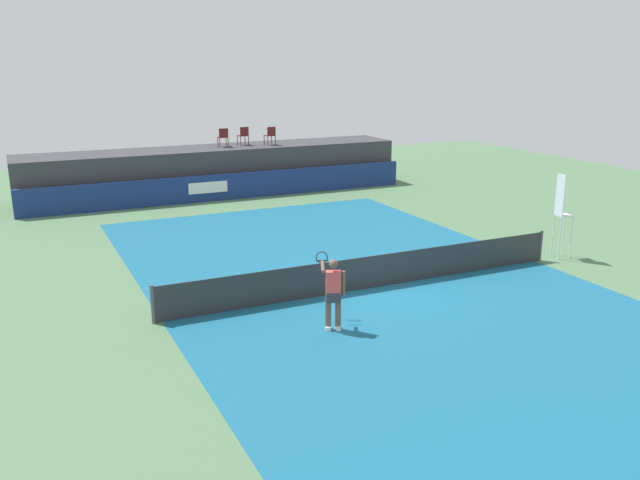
{
  "coord_description": "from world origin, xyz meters",
  "views": [
    {
      "loc": [
        -9.09,
        -15.73,
        6.38
      ],
      "look_at": [
        -0.71,
        2.0,
        1.0
      ],
      "focal_mm": 37.69,
      "sensor_mm": 36.0,
      "label": 1
    }
  ],
  "objects_px": {
    "spectator_chair_far_left": "(223,137)",
    "net_post_near": "(153,304)",
    "spectator_chair_center": "(270,135)",
    "spectator_chair_left": "(243,135)",
    "net_post_far": "(541,246)",
    "umpire_chair": "(561,210)",
    "tennis_player": "(333,292)",
    "tennis_ball": "(306,279)"
  },
  "relations": [
    {
      "from": "spectator_chair_far_left",
      "to": "spectator_chair_center",
      "type": "height_order",
      "value": "same"
    },
    {
      "from": "net_post_near",
      "to": "net_post_far",
      "type": "bearing_deg",
      "value": 0.0
    },
    {
      "from": "spectator_chair_far_left",
      "to": "net_post_far",
      "type": "bearing_deg",
      "value": -69.28
    },
    {
      "from": "tennis_ball",
      "to": "spectator_chair_far_left",
      "type": "bearing_deg",
      "value": 82.19
    },
    {
      "from": "spectator_chair_far_left",
      "to": "net_post_far",
      "type": "xyz_separation_m",
      "value": [
        5.76,
        -15.23,
        -2.19
      ]
    },
    {
      "from": "spectator_chair_left",
      "to": "umpire_chair",
      "type": "distance_m",
      "value": 16.4
    },
    {
      "from": "umpire_chair",
      "to": "net_post_near",
      "type": "distance_m",
      "value": 13.21
    },
    {
      "from": "spectator_chair_left",
      "to": "umpire_chair",
      "type": "height_order",
      "value": "spectator_chair_left"
    },
    {
      "from": "spectator_chair_far_left",
      "to": "tennis_player",
      "type": "bearing_deg",
      "value": -99.12
    },
    {
      "from": "spectator_chair_far_left",
      "to": "tennis_player",
      "type": "height_order",
      "value": "spectator_chair_far_left"
    },
    {
      "from": "spectator_chair_far_left",
      "to": "net_post_near",
      "type": "distance_m",
      "value": 16.75
    },
    {
      "from": "umpire_chair",
      "to": "tennis_ball",
      "type": "relative_size",
      "value": 40.59
    },
    {
      "from": "net_post_near",
      "to": "net_post_far",
      "type": "xyz_separation_m",
      "value": [
        12.4,
        0.0,
        0.0
      ]
    },
    {
      "from": "spectator_chair_left",
      "to": "net_post_far",
      "type": "height_order",
      "value": "spectator_chair_left"
    },
    {
      "from": "spectator_chair_center",
      "to": "net_post_near",
      "type": "relative_size",
      "value": 0.89
    },
    {
      "from": "net_post_far",
      "to": "umpire_chair",
      "type": "bearing_deg",
      "value": 1.47
    },
    {
      "from": "spectator_chair_far_left",
      "to": "spectator_chair_center",
      "type": "bearing_deg",
      "value": -7.09
    },
    {
      "from": "umpire_chair",
      "to": "net_post_far",
      "type": "bearing_deg",
      "value": -178.53
    },
    {
      "from": "spectator_chair_left",
      "to": "tennis_ball",
      "type": "xyz_separation_m",
      "value": [
        -2.98,
        -14.02,
        -2.66
      ]
    },
    {
      "from": "net_post_near",
      "to": "tennis_player",
      "type": "height_order",
      "value": "tennis_player"
    },
    {
      "from": "tennis_ball",
      "to": "tennis_player",
      "type": "bearing_deg",
      "value": -103.99
    },
    {
      "from": "umpire_chair",
      "to": "net_post_near",
      "type": "height_order",
      "value": "umpire_chair"
    },
    {
      "from": "umpire_chair",
      "to": "net_post_far",
      "type": "height_order",
      "value": "umpire_chair"
    },
    {
      "from": "spectator_chair_far_left",
      "to": "tennis_player",
      "type": "distance_m",
      "value": 17.74
    },
    {
      "from": "spectator_chair_far_left",
      "to": "spectator_chair_center",
      "type": "xyz_separation_m",
      "value": [
        2.29,
        -0.29,
        0.0
      ]
    },
    {
      "from": "spectator_chair_center",
      "to": "net_post_near",
      "type": "distance_m",
      "value": 17.55
    },
    {
      "from": "spectator_chair_left",
      "to": "tennis_ball",
      "type": "relative_size",
      "value": 13.06
    },
    {
      "from": "spectator_chair_center",
      "to": "spectator_chair_far_left",
      "type": "bearing_deg",
      "value": 172.91
    },
    {
      "from": "net_post_far",
      "to": "tennis_player",
      "type": "xyz_separation_m",
      "value": [
        -8.56,
        -2.21,
        0.46
      ]
    },
    {
      "from": "spectator_chair_center",
      "to": "tennis_ball",
      "type": "xyz_separation_m",
      "value": [
        -4.18,
        -13.51,
        -2.66
      ]
    },
    {
      "from": "spectator_chair_center",
      "to": "net_post_near",
      "type": "height_order",
      "value": "spectator_chair_center"
    },
    {
      "from": "net_post_far",
      "to": "tennis_ball",
      "type": "bearing_deg",
      "value": 169.38
    },
    {
      "from": "net_post_near",
      "to": "net_post_far",
      "type": "distance_m",
      "value": 12.4
    },
    {
      "from": "umpire_chair",
      "to": "tennis_ball",
      "type": "distance_m",
      "value": 8.68
    },
    {
      "from": "tennis_player",
      "to": "tennis_ball",
      "type": "xyz_separation_m",
      "value": [
        0.91,
        3.64,
        -0.92
      ]
    },
    {
      "from": "spectator_chair_far_left",
      "to": "spectator_chair_left",
      "type": "distance_m",
      "value": 1.12
    },
    {
      "from": "net_post_near",
      "to": "tennis_player",
      "type": "distance_m",
      "value": 4.46
    },
    {
      "from": "spectator_chair_left",
      "to": "net_post_far",
      "type": "distance_m",
      "value": 16.29
    },
    {
      "from": "spectator_chair_center",
      "to": "tennis_ball",
      "type": "height_order",
      "value": "spectator_chair_center"
    },
    {
      "from": "net_post_far",
      "to": "tennis_player",
      "type": "distance_m",
      "value": 8.85
    },
    {
      "from": "spectator_chair_left",
      "to": "spectator_chair_center",
      "type": "distance_m",
      "value": 1.3
    },
    {
      "from": "umpire_chair",
      "to": "tennis_ball",
      "type": "bearing_deg",
      "value": 170.46
    }
  ]
}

